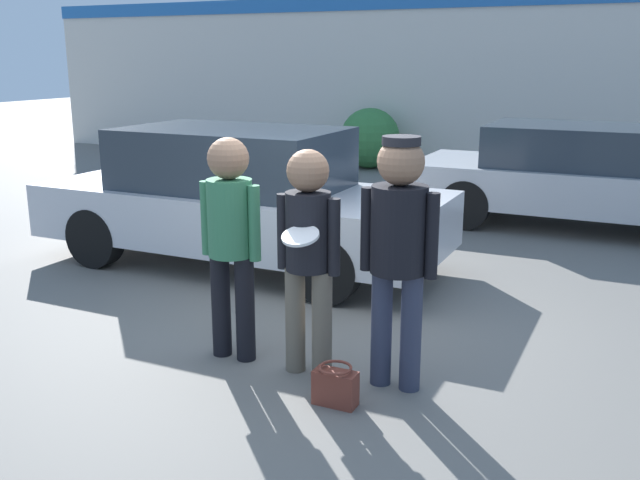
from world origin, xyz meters
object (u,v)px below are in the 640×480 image
at_px(parked_car_far, 582,176).
at_px(shrub, 370,138).
at_px(handbag, 335,386).
at_px(person_right, 399,238).
at_px(person_left, 230,230).
at_px(parked_car_near, 238,198).
at_px(person_middle_with_frisbee, 308,245).

xyz_separation_m(parked_car_far, shrub, (-4.58, 3.73, -0.09)).
bearing_deg(parked_car_far, handbag, -98.28).
bearing_deg(parked_car_far, person_right, -96.29).
distance_m(person_left, person_right, 1.32).
relative_size(person_left, parked_car_near, 0.38).
relative_size(parked_car_near, parked_car_far, 1.01).
bearing_deg(shrub, handbag, -69.75).
bearing_deg(person_right, parked_car_far, 83.71).
distance_m(person_left, shrub, 9.94).
height_order(person_right, shrub, person_right).
distance_m(person_middle_with_frisbee, parked_car_near, 3.02).
bearing_deg(parked_car_near, handbag, -48.00).
height_order(parked_car_near, handbag, parked_car_near).
xyz_separation_m(person_right, shrub, (-3.95, 9.52, -0.47)).
bearing_deg(shrub, parked_car_far, -39.16).
distance_m(person_right, parked_car_near, 3.46).
relative_size(parked_car_near, shrub, 3.68).
xyz_separation_m(person_left, person_middle_with_frisbee, (0.66, -0.01, -0.04)).
xyz_separation_m(person_middle_with_frisbee, shrub, (-3.29, 9.59, -0.37)).
distance_m(person_left, person_middle_with_frisbee, 0.66).
bearing_deg(person_left, person_middle_with_frisbee, -0.95).
height_order(parked_car_near, shrub, parked_car_near).
bearing_deg(handbag, person_middle_with_frisbee, 135.75).
xyz_separation_m(person_left, parked_car_far, (1.96, 5.84, -0.32)).
bearing_deg(person_left, handbag, -20.39).
bearing_deg(person_middle_with_frisbee, person_right, 5.66).
xyz_separation_m(person_left, parked_car_near, (-1.33, 2.25, -0.27)).
height_order(person_middle_with_frisbee, parked_car_far, person_middle_with_frisbee).
height_order(person_left, handbag, person_left).
bearing_deg(person_right, shrub, 112.51).
bearing_deg(person_right, handbag, -121.26).
height_order(person_middle_with_frisbee, parked_car_near, person_middle_with_frisbee).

